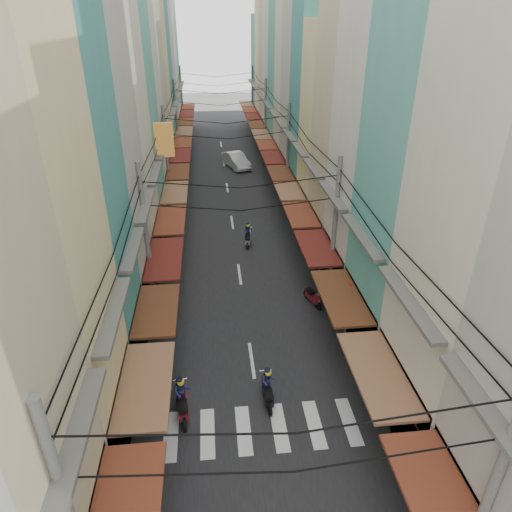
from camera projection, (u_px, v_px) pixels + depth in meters
ground at (248, 334)px, 23.05m from camera, size 160.00×160.00×0.00m
road at (228, 195)px, 40.60m from camera, size 10.00×80.00×0.02m
sidewalk_left at (154, 198)px, 40.00m from camera, size 3.00×80.00×0.06m
sidewalk_right at (300, 192)px, 41.19m from camera, size 3.00×80.00×0.06m
crosswalk at (262, 428)px, 17.78m from camera, size 7.55×2.40×0.01m
building_row_left at (115, 86)px, 32.27m from camera, size 7.80×67.67×23.70m
building_row_right at (334, 88)px, 33.78m from camera, size 7.80×68.98×22.59m
utility_poles at (229, 134)px, 33.13m from camera, size 10.20×66.13×8.20m
white_car at (236, 167)px, 47.98m from camera, size 5.78×3.71×1.90m
bicycle at (359, 323)px, 23.88m from camera, size 1.74×1.24×1.12m
moving_scooters at (241, 332)px, 22.31m from camera, size 7.29×16.84×1.98m
parked_scooters at (349, 367)px, 20.25m from camera, size 13.30×12.65×0.96m
pedestrians at (173, 279)px, 25.81m from camera, size 11.60×26.64×2.23m
market_umbrella at (452, 417)px, 15.32m from camera, size 2.52×2.52×2.66m
traffic_sign at (349, 299)px, 21.73m from camera, size 0.10×0.68×3.12m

